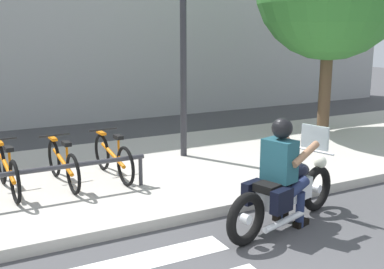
{
  "coord_description": "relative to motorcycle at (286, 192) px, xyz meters",
  "views": [
    {
      "loc": [
        -2.17,
        -2.85,
        2.49
      ],
      "look_at": [
        1.17,
        3.45,
        0.9
      ],
      "focal_mm": 44.11,
      "sensor_mm": 36.0,
      "label": 1
    }
  ],
  "objects": [
    {
      "name": "sidewalk",
      "position": [
        -1.56,
        2.84,
        -0.39
      ],
      "size": [
        24.0,
        4.4,
        0.15
      ],
      "primitive_type": "cube",
      "color": "#B7B2A8",
      "rests_on": "ground"
    },
    {
      "name": "crosswalk_stripe_4",
      "position": [
        -2.39,
        -0.03,
        -0.46
      ],
      "size": [
        2.8,
        0.4,
        0.01
      ],
      "primitive_type": "cube",
      "color": "white",
      "rests_on": "ground"
    },
    {
      "name": "motorcycle",
      "position": [
        0.0,
        0.0,
        0.0
      ],
      "size": [
        2.14,
        0.9,
        1.24
      ],
      "color": "black",
      "rests_on": "ground"
    },
    {
      "name": "rider",
      "position": [
        -0.08,
        -0.02,
        0.37
      ],
      "size": [
        0.73,
        0.66,
        1.44
      ],
      "color": "#1E4C59",
      "rests_on": "ground"
    },
    {
      "name": "bicycle_1",
      "position": [
        -3.03,
        2.55,
        0.03
      ],
      "size": [
        0.48,
        1.64,
        0.75
      ],
      "color": "black",
      "rests_on": "sidewalk"
    },
    {
      "name": "bicycle_2",
      "position": [
        -2.23,
        2.55,
        0.03
      ],
      "size": [
        0.48,
        1.6,
        0.73
      ],
      "color": "black",
      "rests_on": "sidewalk"
    },
    {
      "name": "bicycle_3",
      "position": [
        -1.44,
        2.55,
        0.03
      ],
      "size": [
        0.48,
        1.61,
        0.74
      ],
      "color": "black",
      "rests_on": "sidewalk"
    },
    {
      "name": "bike_rack",
      "position": [
        -2.63,
        2.0,
        0.1
      ],
      "size": [
        2.99,
        0.07,
        0.49
      ],
      "color": "#333338",
      "rests_on": "sidewalk"
    },
    {
      "name": "street_lamp",
      "position": [
        0.18,
        3.24,
        1.86
      ],
      "size": [
        0.28,
        0.28,
        3.78
      ],
      "color": "#2D2D33",
      "rests_on": "ground"
    }
  ]
}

